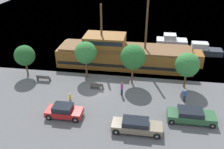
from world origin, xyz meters
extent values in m
plane|color=#5B5B5E|center=(0.00, 0.00, 0.00)|extent=(160.00, 160.00, 0.00)
plane|color=slate|center=(0.00, 44.00, 0.00)|extent=(80.00, 80.00, 0.00)
cube|color=brown|center=(2.08, 7.66, 1.32)|extent=(19.70, 4.98, 2.64)
cube|color=black|center=(2.08, 7.66, 0.92)|extent=(19.30, 5.06, 0.45)
cube|color=brown|center=(12.53, 7.66, 1.71)|extent=(1.40, 2.74, 1.84)
cube|color=brown|center=(2.08, 7.66, 2.76)|extent=(18.91, 4.58, 0.25)
cube|color=brown|center=(-0.88, 7.66, 3.73)|extent=(5.91, 3.98, 1.69)
cube|color=black|center=(-0.88, 7.66, 3.98)|extent=(5.61, 4.04, 0.61)
cylinder|color=#4C331E|center=(5.03, 7.66, 6.50)|extent=(0.28, 0.28, 7.23)
cylinder|color=#4C331E|center=(-1.37, 7.66, 5.96)|extent=(0.28, 0.28, 6.15)
cube|color=#2D333D|center=(14.32, 13.69, 0.48)|extent=(6.39, 2.05, 0.96)
cube|color=silver|center=(13.84, 13.69, 1.48)|extent=(2.56, 1.60, 1.04)
cube|color=black|center=(14.61, 13.69, 1.48)|extent=(0.12, 1.43, 0.84)
cube|color=silver|center=(9.69, 18.04, 0.40)|extent=(5.45, 2.50, 0.81)
cube|color=silver|center=(9.28, 18.04, 1.28)|extent=(2.18, 1.95, 0.95)
cube|color=black|center=(9.93, 18.04, 1.28)|extent=(0.12, 1.75, 0.76)
cube|color=#B21E1E|center=(-2.84, -6.01, 0.57)|extent=(3.83, 1.74, 0.62)
cube|color=black|center=(-2.96, -6.01, 1.14)|extent=(1.99, 1.57, 0.54)
cylinder|color=black|center=(-1.41, -6.80, 0.35)|extent=(0.69, 0.22, 0.69)
cylinder|color=gray|center=(-1.41, -6.80, 0.35)|extent=(0.26, 0.25, 0.26)
cylinder|color=black|center=(-1.41, -5.23, 0.35)|extent=(0.69, 0.22, 0.69)
cylinder|color=gray|center=(-1.41, -5.23, 0.35)|extent=(0.26, 0.25, 0.26)
cylinder|color=black|center=(-4.27, -6.80, 0.35)|extent=(0.69, 0.22, 0.69)
cylinder|color=gray|center=(-4.27, -6.80, 0.35)|extent=(0.26, 0.25, 0.26)
cylinder|color=black|center=(-4.27, -5.23, 0.35)|extent=(0.69, 0.22, 0.69)
cylinder|color=gray|center=(-4.27, -5.23, 0.35)|extent=(0.26, 0.25, 0.26)
cube|color=#7F705B|center=(4.89, -7.24, 0.59)|extent=(4.88, 1.70, 0.64)
cube|color=black|center=(4.74, -7.24, 1.14)|extent=(2.54, 1.53, 0.47)
cylinder|color=black|center=(6.83, -8.00, 0.35)|extent=(0.71, 0.22, 0.71)
cylinder|color=gray|center=(6.83, -8.00, 0.35)|extent=(0.27, 0.25, 0.27)
cylinder|color=black|center=(6.83, -6.48, 0.35)|extent=(0.71, 0.22, 0.71)
cylinder|color=gray|center=(6.83, -6.48, 0.35)|extent=(0.27, 0.25, 0.27)
cylinder|color=black|center=(2.95, -8.00, 0.35)|extent=(0.71, 0.22, 0.71)
cylinder|color=gray|center=(2.95, -8.00, 0.35)|extent=(0.27, 0.25, 0.27)
cylinder|color=black|center=(2.95, -6.48, 0.35)|extent=(0.71, 0.22, 0.71)
cylinder|color=gray|center=(2.95, -6.48, 0.35)|extent=(0.27, 0.25, 0.27)
cube|color=#2D5B38|center=(10.32, -4.75, 0.58)|extent=(4.85, 1.90, 0.69)
cube|color=black|center=(10.17, -4.75, 1.15)|extent=(2.52, 1.71, 0.46)
cylinder|color=black|center=(12.31, -5.61, 0.31)|extent=(0.62, 0.22, 0.62)
cylinder|color=gray|center=(12.31, -5.61, 0.31)|extent=(0.23, 0.25, 0.23)
cylinder|color=black|center=(12.31, -3.89, 0.31)|extent=(0.62, 0.22, 0.62)
cylinder|color=gray|center=(12.31, -3.89, 0.31)|extent=(0.23, 0.25, 0.23)
cylinder|color=black|center=(8.32, -5.61, 0.31)|extent=(0.62, 0.22, 0.62)
cylinder|color=gray|center=(8.32, -5.61, 0.31)|extent=(0.23, 0.25, 0.23)
cylinder|color=black|center=(8.32, -3.89, 0.31)|extent=(0.62, 0.22, 0.62)
cylinder|color=gray|center=(8.32, -3.89, 0.31)|extent=(0.23, 0.25, 0.23)
cylinder|color=yellow|center=(-3.25, -2.70, 0.28)|extent=(0.22, 0.22, 0.56)
sphere|color=yellow|center=(-3.25, -2.70, 0.64)|extent=(0.25, 0.25, 0.25)
cylinder|color=yellow|center=(-3.41, -2.70, 0.31)|extent=(0.10, 0.09, 0.09)
cylinder|color=yellow|center=(-3.09, -2.70, 0.31)|extent=(0.10, 0.09, 0.09)
cube|color=#4C4742|center=(-8.10, 1.13, 0.42)|extent=(1.85, 0.45, 0.05)
cube|color=#4C4742|center=(-8.10, 0.94, 0.65)|extent=(1.85, 0.06, 0.40)
cube|color=#2D2D2D|center=(-8.96, 1.13, 0.20)|extent=(0.12, 0.36, 0.40)
cube|color=#2D2D2D|center=(-7.23, 1.13, 0.20)|extent=(0.12, 0.36, 0.40)
cube|color=#4C4742|center=(-0.59, 0.22, 0.42)|extent=(1.60, 0.45, 0.05)
cube|color=#4C4742|center=(-0.59, 0.02, 0.65)|extent=(1.60, 0.06, 0.40)
cube|color=#2D2D2D|center=(-1.33, 0.22, 0.20)|extent=(0.12, 0.36, 0.40)
cube|color=#2D2D2D|center=(0.15, 0.22, 0.20)|extent=(0.12, 0.36, 0.40)
cylinder|color=#232838|center=(2.66, -0.84, 0.42)|extent=(0.27, 0.27, 0.84)
cylinder|color=#99338C|center=(2.66, -0.84, 1.16)|extent=(0.32, 0.32, 0.65)
sphere|color=#8C664C|center=(2.66, -0.84, 1.60)|extent=(0.23, 0.23, 0.23)
cylinder|color=#232838|center=(10.04, -1.12, 0.39)|extent=(0.27, 0.27, 0.78)
cylinder|color=#2D4C93|center=(10.04, -1.12, 1.08)|extent=(0.32, 0.32, 0.60)
sphere|color=beige|center=(10.04, -1.12, 1.49)|extent=(0.21, 0.21, 0.21)
cylinder|color=brown|center=(-10.85, 2.20, 0.93)|extent=(0.24, 0.24, 1.87)
sphere|color=#235B28|center=(-10.85, 2.20, 3.04)|extent=(2.76, 2.76, 2.76)
cylinder|color=brown|center=(-2.64, 3.09, 1.17)|extent=(0.24, 0.24, 2.34)
sphere|color=#337A38|center=(-2.64, 3.09, 3.60)|extent=(2.96, 2.96, 2.96)
cylinder|color=brown|center=(3.65, 2.33, 1.18)|extent=(0.24, 0.24, 2.37)
sphere|color=#286B2D|center=(3.65, 2.33, 3.73)|extent=(3.20, 3.20, 3.20)
cylinder|color=brown|center=(10.36, 2.24, 0.94)|extent=(0.24, 0.24, 1.89)
sphere|color=#337A38|center=(10.36, 2.24, 3.16)|extent=(3.01, 3.01, 3.01)
camera|label=1|loc=(5.37, -26.44, 16.36)|focal=40.00mm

